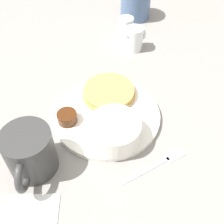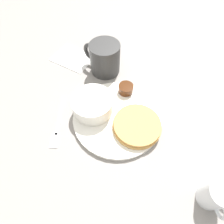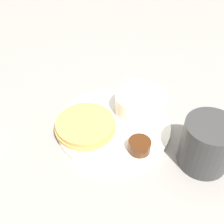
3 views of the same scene
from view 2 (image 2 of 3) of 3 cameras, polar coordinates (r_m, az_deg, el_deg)
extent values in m
plane|color=gray|center=(0.48, 1.73, -1.92)|extent=(4.00, 4.00, 0.00)
cylinder|color=white|center=(0.47, 1.75, -1.55)|extent=(0.24, 0.24, 0.01)
cylinder|color=tan|center=(0.45, 8.12, -4.58)|extent=(0.12, 0.12, 0.01)
cylinder|color=tan|center=(0.44, 8.26, -4.03)|extent=(0.12, 0.12, 0.01)
cylinder|color=white|center=(0.46, -6.32, 2.43)|extent=(0.11, 0.11, 0.05)
cylinder|color=white|center=(0.44, -6.55, 3.82)|extent=(0.09, 0.09, 0.01)
cylinder|color=#47230F|center=(0.51, 4.55, 7.60)|extent=(0.04, 0.04, 0.02)
cylinder|color=white|center=(0.48, -7.41, 3.28)|extent=(0.05, 0.05, 0.02)
sphere|color=white|center=(0.47, -7.63, 4.46)|extent=(0.03, 0.03, 0.03)
cylinder|color=#333333|center=(0.56, -2.31, 17.05)|extent=(0.09, 0.09, 0.10)
torus|color=#333333|center=(0.58, -6.56, 18.80)|extent=(0.06, 0.03, 0.06)
cylinder|color=white|center=(0.43, 30.52, -22.32)|extent=(0.05, 0.05, 0.07)
torus|color=white|center=(0.42, 31.86, -25.41)|extent=(0.03, 0.03, 0.04)
cone|color=white|center=(0.41, 31.35, -18.65)|extent=(0.02, 0.02, 0.01)
cube|color=silver|center=(0.50, -16.69, -1.13)|extent=(0.09, 0.08, 0.00)
cube|color=silver|center=(0.47, -18.22, -8.71)|extent=(0.04, 0.04, 0.00)
cube|color=white|center=(0.65, -12.61, 16.96)|extent=(0.16, 0.14, 0.00)
camera|label=1|loc=(0.57, -62.36, 46.50)|focal=45.00mm
camera|label=3|loc=(0.61, 52.38, 45.66)|focal=45.00mm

